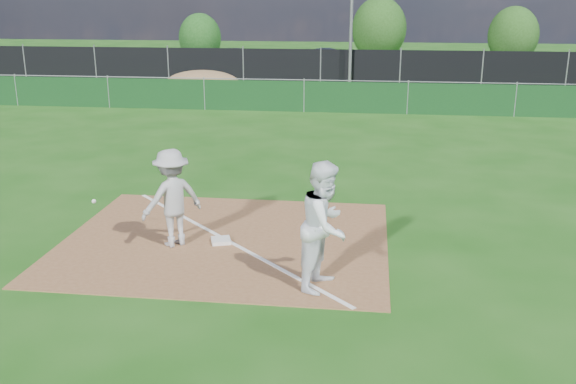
% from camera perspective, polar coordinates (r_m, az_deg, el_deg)
% --- Properties ---
extents(ground, '(90.00, 90.00, 0.00)m').
position_cam_1_polar(ground, '(20.59, -0.04, 4.76)').
color(ground, '#184C10').
rests_on(ground, ground).
extents(infield_dirt, '(6.00, 5.00, 0.02)m').
position_cam_1_polar(infield_dirt, '(12.08, -5.57, -4.28)').
color(infield_dirt, brown).
rests_on(infield_dirt, ground).
extents(foul_line, '(5.01, 5.01, 0.01)m').
position_cam_1_polar(foul_line, '(12.07, -5.57, -4.22)').
color(foul_line, white).
rests_on(foul_line, infield_dirt).
extents(green_fence, '(44.00, 0.05, 1.20)m').
position_cam_1_polar(green_fence, '(25.37, 1.44, 8.47)').
color(green_fence, '#0E3514').
rests_on(green_fence, ground).
extents(dirt_mound, '(3.38, 2.60, 1.17)m').
position_cam_1_polar(dirt_mound, '(29.69, -7.61, 9.56)').
color(dirt_mound, olive).
rests_on(dirt_mound, ground).
extents(black_fence, '(46.00, 0.04, 1.80)m').
position_cam_1_polar(black_fence, '(33.24, 2.91, 11.02)').
color(black_fence, black).
rests_on(black_fence, ground).
extents(parking_lot, '(46.00, 9.00, 0.01)m').
position_cam_1_polar(parking_lot, '(38.29, 3.50, 10.46)').
color(parking_lot, black).
rests_on(parking_lot, ground).
extents(light_pole, '(0.16, 0.16, 8.00)m').
position_cam_1_polar(light_pole, '(32.67, 5.68, 16.30)').
color(light_pole, slate).
rests_on(light_pole, ground).
extents(first_base, '(0.44, 0.44, 0.07)m').
position_cam_1_polar(first_base, '(11.94, -5.98, -4.31)').
color(first_base, silver).
rests_on(first_base, infield_dirt).
extents(play_at_first, '(2.13, 1.27, 1.79)m').
position_cam_1_polar(play_at_first, '(11.69, -10.26, -0.52)').
color(play_at_first, '#B7B8BA').
rests_on(play_at_first, infield_dirt).
extents(runner, '(1.03, 1.17, 2.03)m').
position_cam_1_polar(runner, '(9.86, 3.32, -2.99)').
color(runner, white).
rests_on(runner, ground).
extents(car_left, '(5.12, 3.58, 1.62)m').
position_cam_1_polar(car_left, '(37.85, -4.41, 11.61)').
color(car_left, '#B2B6BA').
rests_on(car_left, parking_lot).
extents(car_mid, '(4.65, 2.79, 1.45)m').
position_cam_1_polar(car_mid, '(38.05, 4.13, 11.51)').
color(car_mid, black).
rests_on(car_mid, parking_lot).
extents(car_right, '(4.69, 2.03, 1.34)m').
position_cam_1_polar(car_right, '(37.35, 13.79, 10.89)').
color(car_right, black).
rests_on(car_right, parking_lot).
extents(tree_left, '(2.78, 2.78, 3.30)m').
position_cam_1_polar(tree_left, '(44.11, -7.83, 13.42)').
color(tree_left, '#382316').
rests_on(tree_left, ground).
extents(tree_mid, '(3.65, 3.65, 4.33)m').
position_cam_1_polar(tree_mid, '(44.96, 8.10, 14.15)').
color(tree_mid, '#382316').
rests_on(tree_mid, ground).
extents(tree_right, '(3.18, 3.18, 3.77)m').
position_cam_1_polar(tree_right, '(44.87, 19.38, 13.01)').
color(tree_right, '#382316').
rests_on(tree_right, ground).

